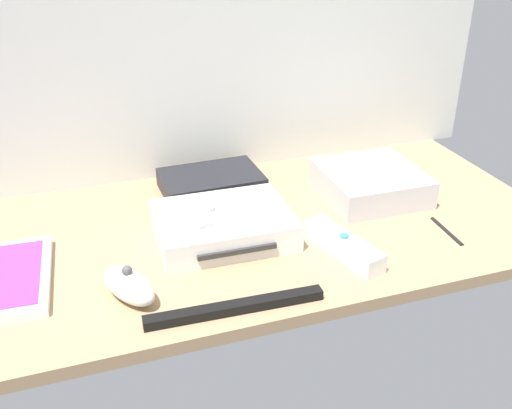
{
  "coord_description": "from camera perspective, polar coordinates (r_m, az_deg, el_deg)",
  "views": [
    {
      "loc": [
        -26.89,
        -79.25,
        48.07
      ],
      "look_at": [
        0.0,
        0.0,
        4.0
      ],
      "focal_mm": 40.97,
      "sensor_mm": 36.0,
      "label": 1
    }
  ],
  "objects": [
    {
      "name": "stylus_pen",
      "position": [
        1.0,
        18.14,
        -2.36
      ],
      "size": [
        1.24,
        9.03,
        0.7
      ],
      "primitive_type": "cylinder",
      "rotation": [
        0.0,
        1.57,
        1.51
      ],
      "color": "black",
      "rests_on": "ground_plane"
    },
    {
      "name": "back_wall",
      "position": [
        1.08,
        -4.42,
        19.18
      ],
      "size": [
        110.0,
        1.2,
        64.0
      ],
      "primitive_type": "cube",
      "color": "silver",
      "rests_on": "ground"
    },
    {
      "name": "ground_plane",
      "position": [
        0.97,
        0.0,
        -2.61
      ],
      "size": [
        100.0,
        48.0,
        2.0
      ],
      "primitive_type": "cube",
      "color": "#9E7F5B",
      "rests_on": "ground"
    },
    {
      "name": "sensor_bar",
      "position": [
        0.77,
        -2.04,
        -10.02
      ],
      "size": [
        24.05,
        2.8,
        1.4
      ],
      "primitive_type": "cube",
      "rotation": [
        0.0,
        0.0,
        -0.04
      ],
      "color": "black",
      "rests_on": "ground_plane"
    },
    {
      "name": "remote_wand",
      "position": [
        0.89,
        8.53,
        -3.97
      ],
      "size": [
        7.17,
        15.23,
        3.4
      ],
      "rotation": [
        0.0,
        0.0,
        0.25
      ],
      "color": "white",
      "rests_on": "ground_plane"
    },
    {
      "name": "remote_nunchuk",
      "position": [
        0.81,
        -12.32,
        -7.71
      ],
      "size": [
        8.43,
        10.91,
        5.1
      ],
      "rotation": [
        0.0,
        0.0,
        0.47
      ],
      "color": "white",
      "rests_on": "ground_plane"
    },
    {
      "name": "remote_classic_pad",
      "position": [
        0.9,
        -2.35,
        -0.49
      ],
      "size": [
        15.49,
        10.2,
        2.4
      ],
      "rotation": [
        0.0,
        0.0,
        0.16
      ],
      "color": "white",
      "rests_on": "game_console"
    },
    {
      "name": "network_router",
      "position": [
        1.08,
        -4.39,
        2.19
      ],
      "size": [
        18.33,
        12.76,
        3.4
      ],
      "rotation": [
        0.0,
        0.0,
        0.03
      ],
      "color": "black",
      "rests_on": "ground_plane"
    },
    {
      "name": "mini_computer",
      "position": [
        1.07,
        11.12,
        2.13
      ],
      "size": [
        17.24,
        17.24,
        5.3
      ],
      "rotation": [
        0.0,
        0.0,
        -0.01
      ],
      "color": "silver",
      "rests_on": "ground_plane"
    },
    {
      "name": "game_console",
      "position": [
        0.92,
        -3.2,
        -2.02
      ],
      "size": [
        21.38,
        16.89,
        4.4
      ],
      "rotation": [
        0.0,
        0.0,
        -0.02
      ],
      "color": "white",
      "rests_on": "ground_plane"
    }
  ]
}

